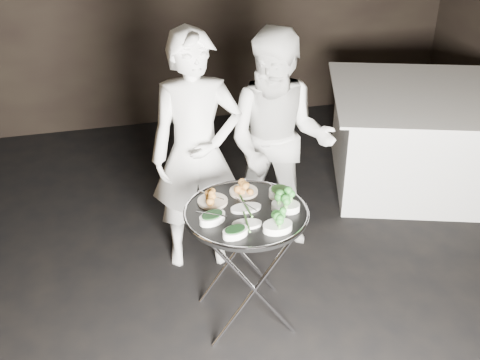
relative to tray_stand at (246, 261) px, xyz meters
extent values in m
cube|color=black|center=(0.11, -0.26, -0.47)|extent=(6.00, 7.00, 0.05)
cylinder|color=silver|center=(0.00, -0.21, -0.06)|extent=(0.54, 0.03, 0.80)
cylinder|color=silver|center=(0.00, -0.21, -0.06)|extent=(0.54, 0.03, 0.80)
cylinder|color=silver|center=(0.00, 0.21, -0.06)|extent=(0.54, 0.03, 0.80)
cylinder|color=silver|center=(0.00, 0.21, -0.06)|extent=(0.54, 0.03, 0.80)
cylinder|color=silver|center=(-0.23, 0.00, 0.32)|extent=(0.02, 0.46, 0.02)
cylinder|color=silver|center=(0.23, 0.00, 0.32)|extent=(0.02, 0.46, 0.02)
cylinder|color=black|center=(0.00, 0.00, 0.35)|extent=(0.73, 0.73, 0.03)
torus|color=silver|center=(0.00, 0.00, 0.37)|extent=(0.75, 0.75, 0.02)
cylinder|color=beige|center=(-0.17, 0.15, 0.38)|extent=(0.18, 0.18, 0.02)
cylinder|color=beige|center=(0.04, 0.22, 0.38)|extent=(0.18, 0.18, 0.02)
cylinder|color=silver|center=(0.24, 0.12, 0.39)|extent=(0.13, 0.13, 0.05)
cylinder|color=silver|center=(-0.18, 0.16, 0.42)|extent=(0.13, 0.14, 0.01)
cylinder|color=silver|center=(0.05, 0.21, 0.42)|extent=(0.05, 0.18, 0.01)
cylinder|color=silver|center=(0.23, 0.13, 0.42)|extent=(0.07, 0.18, 0.01)
cylinder|color=silver|center=(-0.22, -0.05, 0.42)|extent=(0.17, 0.10, 0.01)
cylinder|color=silver|center=(0.22, -0.05, 0.42)|extent=(0.10, 0.16, 0.01)
cylinder|color=silver|center=(0.00, 0.01, 0.42)|extent=(0.09, 0.17, 0.01)
imported|color=white|center=(-0.17, 0.71, 0.42)|extent=(0.66, 0.47, 1.73)
imported|color=white|center=(0.45, 0.80, 0.39)|extent=(0.99, 0.90, 1.67)
cube|color=white|center=(1.91, 1.38, -0.03)|extent=(1.33, 1.33, 0.83)
cube|color=white|center=(1.91, 1.38, 0.40)|extent=(1.50, 1.50, 0.02)
camera|label=1|loc=(-0.77, -2.90, 2.30)|focal=45.00mm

